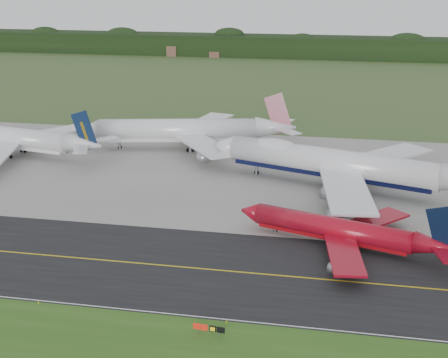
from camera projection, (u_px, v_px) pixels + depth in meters
The scene contains 13 objects.
ground at pixel (244, 262), 111.05m from camera, with size 600.00×600.00×0.00m, color #395025.
taxiway at pixel (240, 272), 107.33m from camera, with size 400.00×32.00×0.02m, color black.
apron at pixel (275, 174), 158.52m from camera, with size 400.00×78.00×0.01m, color gray.
taxiway_centreline at pixel (240, 272), 107.32m from camera, with size 400.00×0.40×0.00m, color gold.
taxiway_edge_line at pixel (224, 319), 92.89m from camera, with size 400.00×0.25×0.00m, color silver.
horizon_treeline at pixel (317, 48), 364.10m from camera, with size 700.00×25.00×12.00m.
jet_ba_747 at pixel (340, 164), 146.27m from camera, with size 68.95×55.68×17.77m.
jet_red_737 at pixel (344, 231), 116.27m from camera, with size 41.42×32.92×11.43m.
jet_navy_gold at pixel (14, 138), 173.11m from camera, with size 57.00×48.98×14.76m.
jet_star_tail at pixel (189, 130), 179.15m from camera, with size 61.81×50.93×16.39m.
taxiway_sign at pixel (209, 328), 88.59m from camera, with size 4.68×0.61×1.56m.
edge_marker_left at pixel (38, 303), 97.05m from camera, with size 0.16×0.16×0.50m, color yellow.
edge_marker_center at pixel (227, 322), 91.78m from camera, with size 0.16×0.16×0.50m, color yellow.
Camera 1 is at (15.21, -99.37, 49.60)m, focal length 50.00 mm.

